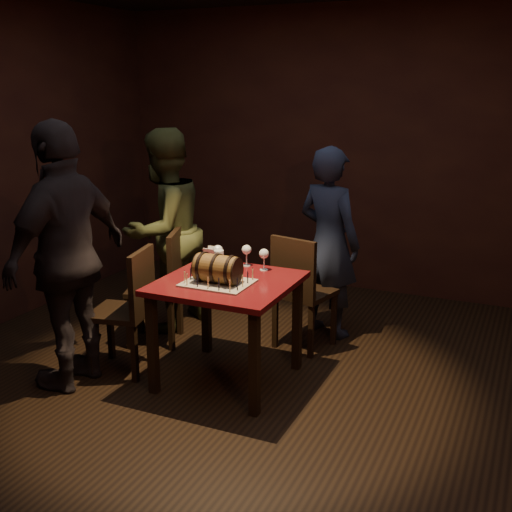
% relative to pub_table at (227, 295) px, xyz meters
% --- Properties ---
extents(room_shell, '(5.04, 5.04, 2.80)m').
position_rel_pub_table_xyz_m(room_shell, '(0.17, -0.05, 0.76)').
color(room_shell, black).
rests_on(room_shell, ground).
extents(pub_table, '(0.90, 0.90, 0.75)m').
position_rel_pub_table_xyz_m(pub_table, '(0.00, 0.00, 0.00)').
color(pub_table, '#4E0D11').
rests_on(pub_table, ground).
extents(cake_board, '(0.45, 0.35, 0.01)m').
position_rel_pub_table_xyz_m(cake_board, '(-0.02, -0.10, 0.12)').
color(cake_board, '#A09481').
rests_on(cake_board, pub_table).
extents(barrel_cake, '(0.36, 0.21, 0.21)m').
position_rel_pub_table_xyz_m(barrel_cake, '(-0.02, -0.10, 0.22)').
color(barrel_cake, brown).
rests_on(barrel_cake, cake_board).
extents(birthday_candles, '(0.40, 0.30, 0.09)m').
position_rel_pub_table_xyz_m(birthday_candles, '(-0.02, -0.09, 0.16)').
color(birthday_candles, '#F2D791').
rests_on(birthday_candles, cake_board).
extents(wine_glass_left, '(0.07, 0.07, 0.16)m').
position_rel_pub_table_xyz_m(wine_glass_left, '(-0.22, 0.28, 0.23)').
color(wine_glass_left, silver).
rests_on(wine_glass_left, pub_table).
extents(wine_glass_mid, '(0.07, 0.07, 0.16)m').
position_rel_pub_table_xyz_m(wine_glass_mid, '(-0.03, 0.38, 0.23)').
color(wine_glass_mid, silver).
rests_on(wine_glass_mid, pub_table).
extents(wine_glass_right, '(0.07, 0.07, 0.16)m').
position_rel_pub_table_xyz_m(wine_glass_right, '(0.13, 0.33, 0.23)').
color(wine_glass_right, silver).
rests_on(wine_glass_right, pub_table).
extents(pint_of_ale, '(0.07, 0.07, 0.15)m').
position_rel_pub_table_xyz_m(pint_of_ale, '(-0.16, 0.19, 0.18)').
color(pint_of_ale, silver).
rests_on(pint_of_ale, pub_table).
extents(menu_card, '(0.10, 0.05, 0.13)m').
position_rel_pub_table_xyz_m(menu_card, '(-0.28, 0.30, 0.17)').
color(menu_card, white).
rests_on(menu_card, pub_table).
extents(chair_back, '(0.48, 0.48, 0.93)m').
position_rel_pub_table_xyz_m(chair_back, '(0.27, 0.73, -0.12)').
color(chair_back, black).
rests_on(chair_back, ground).
extents(chair_left_rear, '(0.51, 0.51, 0.93)m').
position_rel_pub_table_xyz_m(chair_left_rear, '(-0.79, 0.41, -0.12)').
color(chair_left_rear, black).
rests_on(chair_left_rear, ground).
extents(chair_left_front, '(0.47, 0.47, 0.93)m').
position_rel_pub_table_xyz_m(chair_left_front, '(-0.71, -0.15, -0.12)').
color(chair_left_front, black).
rests_on(chair_left_front, ground).
extents(person_back, '(0.67, 0.55, 1.58)m').
position_rel_pub_table_xyz_m(person_back, '(0.36, 1.15, 0.15)').
color(person_back, '#1C2238').
rests_on(person_back, ground).
extents(person_left_rear, '(0.81, 0.95, 1.71)m').
position_rel_pub_table_xyz_m(person_left_rear, '(-0.96, 0.72, 0.22)').
color(person_left_rear, '#3F4422').
rests_on(person_left_rear, ground).
extents(person_left_front, '(0.50, 1.10, 1.85)m').
position_rel_pub_table_xyz_m(person_left_front, '(-0.98, -0.47, 0.29)').
color(person_left_front, black).
rests_on(person_left_front, ground).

